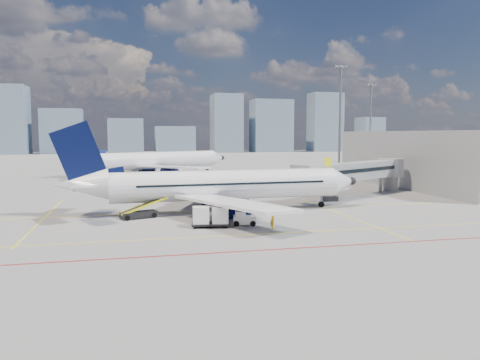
{
  "coord_description": "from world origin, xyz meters",
  "views": [
    {
      "loc": [
        -10.13,
        -48.12,
        9.5
      ],
      "look_at": [
        2.39,
        6.0,
        4.0
      ],
      "focal_mm": 35.0,
      "sensor_mm": 36.0,
      "label": 1
    }
  ],
  "objects_px": {
    "belt_loader": "(140,213)",
    "second_aircraft": "(153,161)",
    "cargo_dolly": "(211,216)",
    "baggage_tug": "(243,218)",
    "ramp_worker": "(273,219)",
    "main_aircraft": "(214,186)"
  },
  "relations": [
    {
      "from": "belt_loader",
      "to": "ramp_worker",
      "type": "height_order",
      "value": "belt_loader"
    },
    {
      "from": "second_aircraft",
      "to": "baggage_tug",
      "type": "height_order",
      "value": "second_aircraft"
    },
    {
      "from": "main_aircraft",
      "to": "cargo_dolly",
      "type": "distance_m",
      "value": 9.54
    },
    {
      "from": "cargo_dolly",
      "to": "baggage_tug",
      "type": "bearing_deg",
      "value": 12.69
    },
    {
      "from": "main_aircraft",
      "to": "ramp_worker",
      "type": "bearing_deg",
      "value": -73.03
    },
    {
      "from": "baggage_tug",
      "to": "ramp_worker",
      "type": "distance_m",
      "value": 3.44
    },
    {
      "from": "second_aircraft",
      "to": "ramp_worker",
      "type": "height_order",
      "value": "second_aircraft"
    },
    {
      "from": "belt_loader",
      "to": "second_aircraft",
      "type": "bearing_deg",
      "value": 66.56
    },
    {
      "from": "baggage_tug",
      "to": "ramp_worker",
      "type": "height_order",
      "value": "ramp_worker"
    },
    {
      "from": "cargo_dolly",
      "to": "ramp_worker",
      "type": "distance_m",
      "value": 6.32
    },
    {
      "from": "main_aircraft",
      "to": "belt_loader",
      "type": "xyz_separation_m",
      "value": [
        -8.92,
        -2.19,
        -2.6
      ]
    },
    {
      "from": "baggage_tug",
      "to": "belt_loader",
      "type": "distance_m",
      "value": 12.39
    },
    {
      "from": "baggage_tug",
      "to": "cargo_dolly",
      "type": "relative_size",
      "value": 0.63
    },
    {
      "from": "belt_loader",
      "to": "cargo_dolly",
      "type": "bearing_deg",
      "value": -64.37
    },
    {
      "from": "belt_loader",
      "to": "baggage_tug",
      "type": "bearing_deg",
      "value": -52.24
    },
    {
      "from": "main_aircraft",
      "to": "baggage_tug",
      "type": "bearing_deg",
      "value": -82.83
    },
    {
      "from": "cargo_dolly",
      "to": "belt_loader",
      "type": "height_order",
      "value": "belt_loader"
    },
    {
      "from": "second_aircraft",
      "to": "ramp_worker",
      "type": "xyz_separation_m",
      "value": [
        8.88,
        -67.32,
        -2.26
      ]
    },
    {
      "from": "main_aircraft",
      "to": "cargo_dolly",
      "type": "xyz_separation_m",
      "value": [
        -1.98,
        -9.1,
        -2.07
      ]
    },
    {
      "from": "cargo_dolly",
      "to": "belt_loader",
      "type": "xyz_separation_m",
      "value": [
        -6.95,
        6.92,
        -0.54
      ]
    },
    {
      "from": "second_aircraft",
      "to": "baggage_tug",
      "type": "distance_m",
      "value": 65.29
    },
    {
      "from": "baggage_tug",
      "to": "belt_loader",
      "type": "relative_size",
      "value": 0.43
    }
  ]
}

